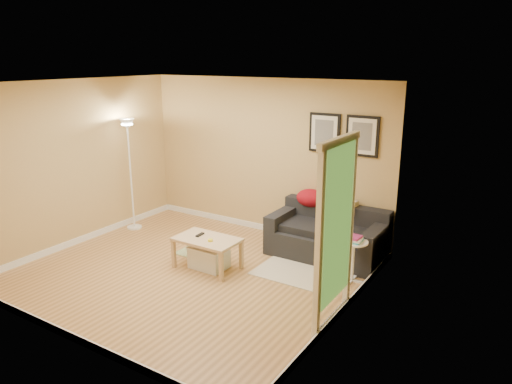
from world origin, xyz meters
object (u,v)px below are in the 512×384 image
Objects in this scene: coffee_table at (207,253)px; side_table at (353,261)px; storage_bin at (209,257)px; floor_lamp at (131,178)px; book_stack at (355,239)px; sofa at (327,233)px.

coffee_table is 1.57× the size of side_table.
storage_bin is 0.27× the size of floor_lamp.
book_stack is at bearing 0.96° from floor_lamp.
side_table is at bearing 143.48° from book_stack.
sofa is at bearing 137.41° from side_table.
side_table is (1.90, 0.71, 0.06)m from coffee_table.
sofa is 1.87× the size of coffee_table.
book_stack reaches higher than storage_bin.
storage_bin is 2.08m from book_stack.
side_table is at bearing 37.55° from coffee_table.
storage_bin is 0.91× the size of side_table.
side_table is 2.56× the size of book_stack.
storage_bin is (0.01, 0.03, -0.07)m from coffee_table.
floor_lamp is (-2.12, 0.63, 0.69)m from coffee_table.
storage_bin is at bearing 90.92° from coffee_table.
side_table is 4.07m from floor_lamp.
coffee_table reaches higher than storage_bin.
sofa is 3.23× the size of storage_bin.
coffee_table is 2.03m from side_table.
sofa is 1.80m from storage_bin.
storage_bin is (-1.25, -1.27, -0.21)m from sofa.
storage_bin is at bearing -160.16° from side_table.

